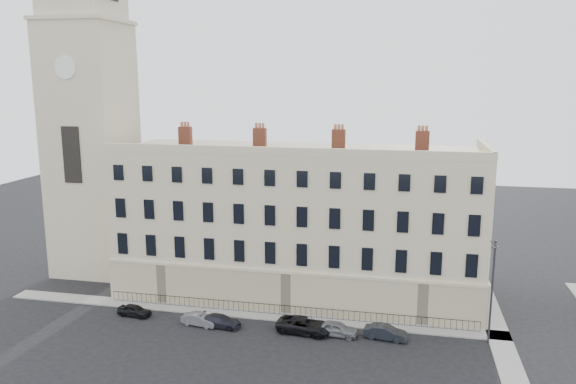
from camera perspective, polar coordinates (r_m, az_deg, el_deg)
name	(u,v)px	position (r m, az deg, el deg)	size (l,w,h in m)	color
ground	(342,348)	(48.18, 5.49, -15.53)	(160.00, 160.00, 0.00)	black
terrace	(299,222)	(57.55, 1.08, -3.02)	(36.22, 12.22, 17.00)	beige
church_tower	(90,108)	(66.55, -19.51, 8.00)	(8.00, 8.13, 44.00)	beige
pavement_terrace	(243,313)	(54.43, -4.64, -12.19)	(48.00, 2.00, 0.12)	gray
pavement_east_return	(494,321)	(55.86, 20.17, -12.24)	(2.00, 24.00, 0.12)	gray
railings	(285,310)	(53.67, -0.34, -11.93)	(35.00, 0.04, 0.96)	black
car_a	(134,310)	(55.57, -15.34, -11.52)	(1.30, 3.23, 1.10)	black
car_b	(200,319)	(52.40, -8.95, -12.67)	(1.16, 3.34, 1.10)	slate
car_c	(220,321)	(51.83, -6.88, -12.88)	(1.55, 3.82, 1.11)	black
car_d	(304,325)	(50.38, 1.68, -13.38)	(2.26, 4.91, 1.36)	black
car_e	(337,329)	(50.01, 4.96, -13.67)	(1.50, 3.73, 1.27)	slate
car_f	(385,332)	(49.94, 9.88, -13.87)	(1.28, 3.68, 1.21)	black
streetlamp	(492,288)	(49.69, 20.01, -9.11)	(0.58, 1.91, 8.94)	#35343A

